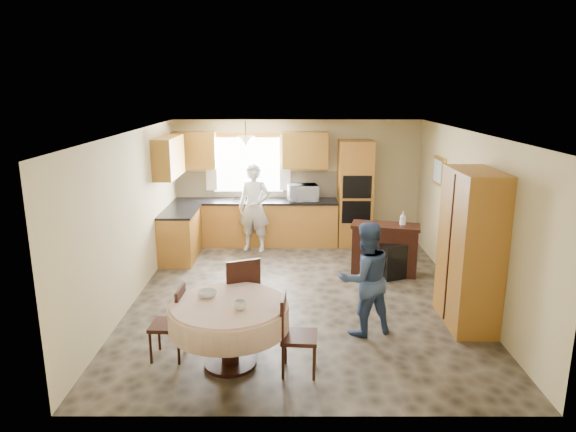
# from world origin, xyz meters

# --- Properties ---
(floor) EXTENTS (5.00, 6.00, 0.01)m
(floor) POSITION_xyz_m (0.00, 0.00, 0.00)
(floor) COLOR brown
(floor) RESTS_ON ground
(ceiling) EXTENTS (5.00, 6.00, 0.01)m
(ceiling) POSITION_xyz_m (0.00, 0.00, 2.50)
(ceiling) COLOR white
(ceiling) RESTS_ON wall_back
(wall_back) EXTENTS (5.00, 0.02, 2.50)m
(wall_back) POSITION_xyz_m (0.00, 3.00, 1.25)
(wall_back) COLOR tan
(wall_back) RESTS_ON floor
(wall_front) EXTENTS (5.00, 0.02, 2.50)m
(wall_front) POSITION_xyz_m (0.00, -3.00, 1.25)
(wall_front) COLOR tan
(wall_front) RESTS_ON floor
(wall_left) EXTENTS (0.02, 6.00, 2.50)m
(wall_left) POSITION_xyz_m (-2.50, 0.00, 1.25)
(wall_left) COLOR tan
(wall_left) RESTS_ON floor
(wall_right) EXTENTS (0.02, 6.00, 2.50)m
(wall_right) POSITION_xyz_m (2.50, 0.00, 1.25)
(wall_right) COLOR tan
(wall_right) RESTS_ON floor
(window) EXTENTS (1.40, 0.03, 1.10)m
(window) POSITION_xyz_m (-1.00, 2.98, 1.60)
(window) COLOR white
(window) RESTS_ON wall_back
(curtain_left) EXTENTS (0.22, 0.02, 1.15)m
(curtain_left) POSITION_xyz_m (-1.75, 2.93, 1.65)
(curtain_left) COLOR white
(curtain_left) RESTS_ON wall_back
(curtain_right) EXTENTS (0.22, 0.02, 1.15)m
(curtain_right) POSITION_xyz_m (-0.25, 2.93, 1.65)
(curtain_right) COLOR white
(curtain_right) RESTS_ON wall_back
(base_cab_back) EXTENTS (3.30, 0.60, 0.88)m
(base_cab_back) POSITION_xyz_m (-0.85, 2.70, 0.44)
(base_cab_back) COLOR orange
(base_cab_back) RESTS_ON floor
(counter_back) EXTENTS (3.30, 0.64, 0.04)m
(counter_back) POSITION_xyz_m (-0.85, 2.70, 0.90)
(counter_back) COLOR black
(counter_back) RESTS_ON base_cab_back
(base_cab_left) EXTENTS (0.60, 1.20, 0.88)m
(base_cab_left) POSITION_xyz_m (-2.20, 1.80, 0.44)
(base_cab_left) COLOR orange
(base_cab_left) RESTS_ON floor
(counter_left) EXTENTS (0.64, 1.20, 0.04)m
(counter_left) POSITION_xyz_m (-2.20, 1.80, 0.90)
(counter_left) COLOR black
(counter_left) RESTS_ON base_cab_left
(backsplash) EXTENTS (3.30, 0.02, 0.55)m
(backsplash) POSITION_xyz_m (-0.85, 2.99, 1.18)
(backsplash) COLOR beige
(backsplash) RESTS_ON wall_back
(wall_cab_left) EXTENTS (0.85, 0.33, 0.72)m
(wall_cab_left) POSITION_xyz_m (-2.05, 2.83, 1.91)
(wall_cab_left) COLOR #B5802D
(wall_cab_left) RESTS_ON wall_back
(wall_cab_right) EXTENTS (0.90, 0.33, 0.72)m
(wall_cab_right) POSITION_xyz_m (0.15, 2.83, 1.91)
(wall_cab_right) COLOR #B5802D
(wall_cab_right) RESTS_ON wall_back
(wall_cab_side) EXTENTS (0.33, 1.20, 0.72)m
(wall_cab_side) POSITION_xyz_m (-2.33, 1.80, 1.91)
(wall_cab_side) COLOR #B5802D
(wall_cab_side) RESTS_ON wall_left
(oven_tower) EXTENTS (0.66, 0.62, 2.12)m
(oven_tower) POSITION_xyz_m (1.15, 2.69, 1.06)
(oven_tower) COLOR orange
(oven_tower) RESTS_ON floor
(oven_upper) EXTENTS (0.56, 0.01, 0.45)m
(oven_upper) POSITION_xyz_m (1.15, 2.38, 1.25)
(oven_upper) COLOR black
(oven_upper) RESTS_ON oven_tower
(oven_lower) EXTENTS (0.56, 0.01, 0.45)m
(oven_lower) POSITION_xyz_m (1.15, 2.38, 0.75)
(oven_lower) COLOR black
(oven_lower) RESTS_ON oven_tower
(pendant) EXTENTS (0.36, 0.36, 0.18)m
(pendant) POSITION_xyz_m (-1.00, 2.50, 2.12)
(pendant) COLOR beige
(pendant) RESTS_ON ceiling
(sideboard) EXTENTS (1.22, 0.72, 0.81)m
(sideboard) POSITION_xyz_m (1.47, 1.01, 0.41)
(sideboard) COLOR #36170E
(sideboard) RESTS_ON floor
(space_heater) EXTENTS (0.52, 0.44, 0.59)m
(space_heater) POSITION_xyz_m (1.59, 0.78, 0.30)
(space_heater) COLOR black
(space_heater) RESTS_ON floor
(cupboard) EXTENTS (0.55, 1.10, 2.10)m
(cupboard) POSITION_xyz_m (2.22, -0.93, 1.05)
(cupboard) COLOR orange
(cupboard) RESTS_ON floor
(dining_table) EXTENTS (1.36, 1.36, 0.77)m
(dining_table) POSITION_xyz_m (-0.85, -2.03, 0.60)
(dining_table) COLOR #36170E
(dining_table) RESTS_ON floor
(chair_left) EXTENTS (0.40, 0.40, 0.88)m
(chair_left) POSITION_xyz_m (-1.53, -1.85, 0.49)
(chair_left) COLOR #36170E
(chair_left) RESTS_ON floor
(chair_back) EXTENTS (0.59, 0.59, 1.05)m
(chair_back) POSITION_xyz_m (-0.78, -1.28, 0.58)
(chair_back) COLOR #36170E
(chair_back) RESTS_ON floor
(chair_right) EXTENTS (0.43, 0.43, 0.91)m
(chair_right) POSITION_xyz_m (-0.13, -2.17, 0.51)
(chair_right) COLOR #36170E
(chair_right) RESTS_ON floor
(framed_picture) EXTENTS (0.06, 0.60, 0.49)m
(framed_picture) POSITION_xyz_m (2.47, 1.54, 1.70)
(framed_picture) COLOR gold
(framed_picture) RESTS_ON wall_right
(microwave) EXTENTS (0.64, 0.48, 0.32)m
(microwave) POSITION_xyz_m (0.10, 2.65, 1.08)
(microwave) COLOR silver
(microwave) RESTS_ON counter_back
(person_sink) EXTENTS (0.69, 0.53, 1.71)m
(person_sink) POSITION_xyz_m (-0.85, 2.30, 0.85)
(person_sink) COLOR silver
(person_sink) RESTS_ON floor
(person_dining) EXTENTS (0.88, 0.78, 1.50)m
(person_dining) POSITION_xyz_m (0.80, -1.21, 0.75)
(person_dining) COLOR #354A74
(person_dining) RESTS_ON floor
(bowl_sideboard) EXTENTS (0.25, 0.25, 0.05)m
(bowl_sideboard) POSITION_xyz_m (1.11, 1.01, 0.84)
(bowl_sideboard) COLOR #B2B2B2
(bowl_sideboard) RESTS_ON sideboard
(bottle_sideboard) EXTENTS (0.14, 0.14, 0.28)m
(bottle_sideboard) POSITION_xyz_m (1.75, 1.01, 0.95)
(bottle_sideboard) COLOR silver
(bottle_sideboard) RESTS_ON sideboard
(cup_table) EXTENTS (0.16, 0.16, 0.11)m
(cup_table) POSITION_xyz_m (-0.70, -2.22, 0.83)
(cup_table) COLOR #B2B2B2
(cup_table) RESTS_ON dining_table
(bowl_table) EXTENTS (0.23, 0.23, 0.07)m
(bowl_table) POSITION_xyz_m (-1.12, -1.86, 0.81)
(bowl_table) COLOR #B2B2B2
(bowl_table) RESTS_ON dining_table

